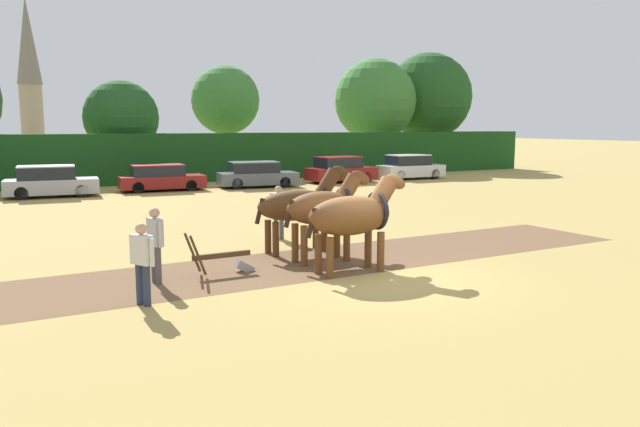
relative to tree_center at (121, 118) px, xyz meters
name	(u,v)px	position (x,y,z in m)	size (l,w,h in m)	color
ground_plane	(381,276)	(0.41, -28.93, -3.95)	(240.00, 240.00, 0.00)	#A88E4C
plowed_furrow_strip	(168,280)	(-4.09, -27.03, -3.95)	(26.65, 3.43, 0.01)	brown
hedgerow	(139,159)	(0.41, -2.72, -2.45)	(59.54, 1.57, 3.00)	#194719
tree_center	(121,118)	(0.00, 0.00, 0.00)	(4.64, 4.64, 6.29)	brown
tree_center_right	(226,100)	(7.74, 2.35, 1.30)	(4.88, 4.88, 7.72)	#4C3823
tree_right	(375,100)	(19.75, 1.20, 1.49)	(6.46, 6.46, 8.68)	#423323
tree_far_right	(428,97)	(25.32, 1.68, 1.91)	(7.21, 7.21, 9.47)	#423323
church_spire	(29,73)	(-2.62, 41.95, 5.70)	(2.84, 2.84, 18.44)	gray
draft_horse_lead_left	(354,215)	(0.05, -28.31, -2.57)	(2.83, 1.04, 2.40)	brown
draft_horse_lead_right	(325,208)	(0.01, -26.93, -2.56)	(2.60, 0.94, 2.40)	brown
draft_horse_trail_left	(300,205)	(-0.01, -25.54, -2.63)	(3.02, 0.95, 2.44)	#513319
plow	(227,260)	(-2.67, -27.00, -3.63)	(1.66, 0.47, 1.13)	#4C331E
farmer_at_plow	(155,239)	(-4.37, -27.14, -2.96)	(0.27, 0.67, 1.70)	#4C4C4C
farmer_beside_team	(279,208)	(0.28, -23.43, -3.00)	(0.42, 0.59, 1.65)	#4C4C4C
farmer_onlooker_left	(142,258)	(-5.01, -28.77, -3.01)	(0.40, 0.59, 1.63)	#28334C
parked_car_left	(50,182)	(-4.94, -7.82, -3.21)	(4.45, 2.19, 1.55)	#A8A8B2
parked_car_center_left	(161,178)	(0.55, -7.44, -3.27)	(4.55, 1.96, 1.41)	maroon
parked_car_center	(257,175)	(5.84, -7.99, -3.25)	(4.61, 2.42, 1.46)	#565B66
parked_car_center_right	(340,170)	(11.57, -7.55, -3.19)	(4.51, 2.11, 1.59)	maroon
parked_car_right	(410,167)	(16.74, -7.68, -3.19)	(4.38, 1.80, 1.60)	silver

